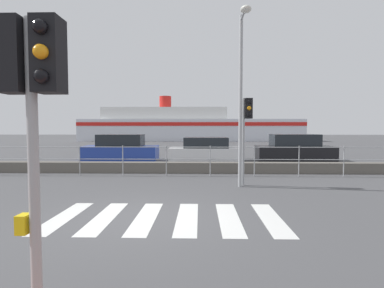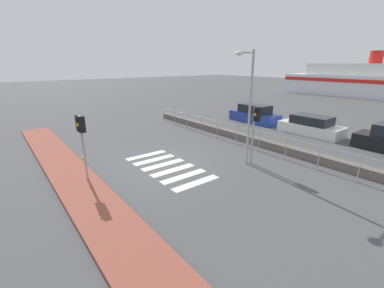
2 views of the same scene
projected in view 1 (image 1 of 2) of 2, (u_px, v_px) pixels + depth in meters
name	position (u px, v px, depth m)	size (l,w,h in m)	color
ground_plane	(137.00, 218.00, 6.50)	(160.00, 160.00, 0.00)	#4C4C4F
crosswalk	(167.00, 218.00, 6.48)	(4.95, 2.40, 0.01)	silver
seawall	(169.00, 167.00, 13.03)	(19.77, 0.55, 0.46)	#605B54
harbor_fence	(166.00, 156.00, 12.13)	(17.84, 0.04, 1.24)	#9EA0A3
traffic_light_near	(31.00, 89.00, 2.74)	(0.58, 0.41, 2.95)	#9EA0A3
traffic_light_far	(246.00, 122.00, 10.01)	(0.34, 0.32, 2.94)	#9EA0A3
streetlamp	(242.00, 79.00, 9.50)	(0.32, 1.25, 5.59)	#9EA0A3
ferry_boat	(186.00, 127.00, 46.00)	(32.94, 6.82, 6.79)	silver
parked_car_blue	(121.00, 149.00, 18.25)	(4.45, 1.72, 1.56)	#233D9E
parked_car_white	(206.00, 150.00, 18.12)	(4.38, 1.89, 1.38)	silver
parked_car_black	(294.00, 149.00, 17.98)	(4.53, 1.75, 1.57)	black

